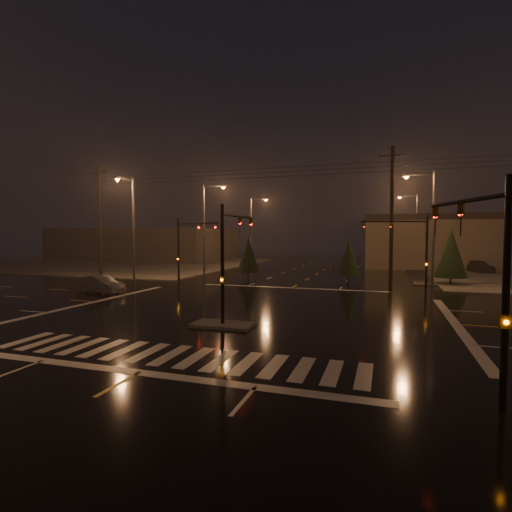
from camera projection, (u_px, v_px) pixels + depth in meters
The scene contains 23 objects.
ground at pixel (249, 311), 23.45m from camera, with size 140.00×140.00×0.00m, color black.
sidewalk_nw at pixel (129, 264), 61.24m from camera, with size 36.00×36.00×0.12m, color #494641.
median_island at pixel (223, 325), 19.65m from camera, with size 3.00×1.60×0.15m, color #494641.
crosswalk at pixel (171, 355), 14.91m from camera, with size 15.00×2.60×0.01m, color beige.
stop_bar_near at pixel (139, 373), 13.01m from camera, with size 16.00×0.50×0.01m, color beige.
stop_bar_far at pixel (292, 288), 33.89m from camera, with size 16.00×0.50×0.01m, color beige.
commercial_block at pixel (145, 244), 74.04m from camera, with size 30.00×18.00×5.60m, color #3C3835.
signal_mast_median at pixel (230, 250), 20.34m from camera, with size 0.25×4.59×6.00m.
signal_mast_ne at pixel (413, 244), 29.92m from camera, with size 4.84×1.86×6.00m.
signal_mast_nw at pixel (186, 243), 35.82m from camera, with size 4.84×1.86×6.00m.
signal_mast_se at pixel (487, 264), 10.82m from camera, with size 1.55×3.87×6.00m.
streetlight_1 at pixel (207, 223), 43.70m from camera, with size 2.77×0.32×10.00m.
streetlight_2 at pixel (253, 226), 58.89m from camera, with size 2.77×0.32×10.00m.
streetlight_3 at pixel (430, 220), 34.85m from camera, with size 2.77×0.32×10.00m.
streetlight_4 at pixel (415, 225), 53.84m from camera, with size 2.77×0.32×10.00m.
streetlight_5 at pixel (131, 222), 38.73m from camera, with size 0.32×2.77×10.00m.
utility_pole_0 at pixel (100, 220), 43.25m from camera, with size 2.20×0.32×12.00m.
utility_pole_1 at pixel (392, 216), 33.93m from camera, with size 2.20×0.32×12.00m.
conifer_0 at pixel (451, 253), 35.74m from camera, with size 2.76×2.76×5.01m.
conifer_3 at pixel (248, 255), 40.71m from camera, with size 2.31×2.31×4.31m.
conifer_4 at pixel (349, 258), 37.64m from camera, with size 2.09×2.09×3.97m.
car_parked at pixel (478, 266), 47.60m from camera, with size 1.87×4.65×1.58m, color black.
car_crossing at pixel (101, 284), 30.94m from camera, with size 1.42×4.06×1.34m, color slate.
Camera 1 is at (7.61, -21.97, 4.49)m, focal length 28.00 mm.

